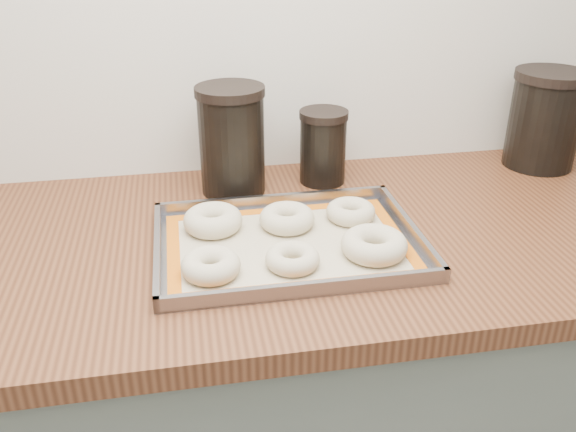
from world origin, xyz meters
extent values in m
cube|color=slate|center=(0.00, 1.68, 0.43)|extent=(3.00, 0.65, 0.86)
cube|color=brown|center=(0.00, 1.68, 0.88)|extent=(3.06, 0.68, 0.04)
cube|color=gray|center=(-0.24, 1.62, 0.90)|extent=(0.46, 0.33, 0.00)
cube|color=gray|center=(-0.24, 1.78, 0.91)|extent=(0.46, 0.01, 0.02)
cube|color=gray|center=(-0.24, 1.46, 0.91)|extent=(0.46, 0.01, 0.02)
cube|color=gray|center=(-0.47, 1.62, 0.91)|extent=(0.01, 0.33, 0.02)
cube|color=gray|center=(-0.02, 1.62, 0.91)|extent=(0.01, 0.33, 0.02)
cube|color=#C6B793|center=(-0.24, 1.62, 0.90)|extent=(0.42, 0.29, 0.00)
cube|color=#D0610D|center=(-0.24, 1.75, 0.91)|extent=(0.42, 0.02, 0.00)
cube|color=#D0610D|center=(-0.24, 1.49, 0.91)|extent=(0.42, 0.02, 0.00)
cube|color=#D0610D|center=(-0.44, 1.62, 0.91)|extent=(0.02, 0.25, 0.00)
cube|color=#D0610D|center=(-0.05, 1.62, 0.91)|extent=(0.02, 0.25, 0.00)
torus|color=beige|center=(-0.38, 1.54, 0.92)|extent=(0.12, 0.12, 0.04)
torus|color=beige|center=(-0.25, 1.54, 0.92)|extent=(0.11, 0.11, 0.03)
torus|color=beige|center=(-0.11, 1.56, 0.92)|extent=(0.14, 0.14, 0.04)
torus|color=beige|center=(-0.37, 1.70, 0.92)|extent=(0.12, 0.12, 0.04)
torus|color=beige|center=(-0.23, 1.68, 0.92)|extent=(0.13, 0.13, 0.04)
torus|color=beige|center=(-0.11, 1.69, 0.92)|extent=(0.11, 0.11, 0.03)
cylinder|color=black|center=(-0.31, 1.88, 1.00)|extent=(0.13, 0.13, 0.20)
cylinder|color=black|center=(-0.31, 1.88, 1.11)|extent=(0.14, 0.14, 0.02)
cylinder|color=black|center=(-0.12, 1.89, 0.97)|extent=(0.10, 0.10, 0.14)
cylinder|color=black|center=(-0.12, 1.89, 1.05)|extent=(0.10, 0.10, 0.02)
cylinder|color=black|center=(0.39, 1.89, 1.00)|extent=(0.15, 0.15, 0.20)
cylinder|color=black|center=(0.39, 1.89, 1.11)|extent=(0.16, 0.16, 0.02)
camera|label=1|loc=(-0.41, 0.70, 1.43)|focal=38.00mm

